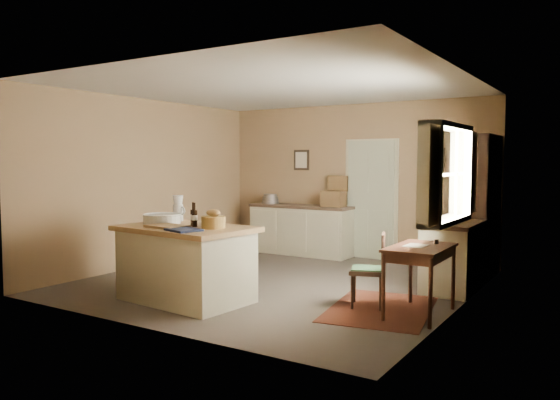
# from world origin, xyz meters

# --- Properties ---
(ground) EXTENTS (5.00, 5.00, 0.00)m
(ground) POSITION_xyz_m (0.00, 0.00, 0.00)
(ground) COLOR #4C423A
(ground) RESTS_ON ground
(wall_back) EXTENTS (5.00, 0.10, 2.70)m
(wall_back) POSITION_xyz_m (0.00, 2.50, 1.35)
(wall_back) COLOR #8F6F4D
(wall_back) RESTS_ON ground
(wall_front) EXTENTS (5.00, 0.10, 2.70)m
(wall_front) POSITION_xyz_m (0.00, -2.50, 1.35)
(wall_front) COLOR #8F6F4D
(wall_front) RESTS_ON ground
(wall_left) EXTENTS (0.10, 5.00, 2.70)m
(wall_left) POSITION_xyz_m (-2.50, 0.00, 1.35)
(wall_left) COLOR #8F6F4D
(wall_left) RESTS_ON ground
(wall_right) EXTENTS (0.10, 5.00, 2.70)m
(wall_right) POSITION_xyz_m (2.50, 0.00, 1.35)
(wall_right) COLOR #8F6F4D
(wall_right) RESTS_ON ground
(ceiling) EXTENTS (5.00, 5.00, 0.00)m
(ceiling) POSITION_xyz_m (0.00, 0.00, 2.70)
(ceiling) COLOR silver
(ceiling) RESTS_ON wall_back
(door) EXTENTS (0.97, 0.06, 2.11)m
(door) POSITION_xyz_m (0.35, 2.47, 1.05)
(door) COLOR #B3B899
(door) RESTS_ON ground
(framed_prints) EXTENTS (2.82, 0.02, 0.38)m
(framed_prints) POSITION_xyz_m (0.20, 2.48, 1.72)
(framed_prints) COLOR black
(framed_prints) RESTS_ON ground
(window) EXTENTS (0.25, 1.99, 1.12)m
(window) POSITION_xyz_m (2.42, -0.20, 1.55)
(window) COLOR beige
(window) RESTS_ON ground
(work_island) EXTENTS (1.69, 1.18, 1.20)m
(work_island) POSITION_xyz_m (-0.41, -1.44, 0.48)
(work_island) COLOR beige
(work_island) RESTS_ON ground
(sideboard) EXTENTS (1.94, 0.55, 1.18)m
(sideboard) POSITION_xyz_m (-0.89, 2.20, 0.48)
(sideboard) COLOR beige
(sideboard) RESTS_ON ground
(rug) EXTENTS (1.35, 1.76, 0.01)m
(rug) POSITION_xyz_m (1.75, -0.55, 0.00)
(rug) COLOR #45180D
(rug) RESTS_ON ground
(writing_desk) EXTENTS (0.58, 0.95, 0.82)m
(writing_desk) POSITION_xyz_m (2.20, -0.55, 0.67)
(writing_desk) COLOR #3C1F14
(writing_desk) RESTS_ON ground
(desk_chair) EXTENTS (0.50, 0.50, 0.84)m
(desk_chair) POSITION_xyz_m (1.58, -0.54, 0.42)
(desk_chair) COLOR black
(desk_chair) RESTS_ON ground
(right_cabinet) EXTENTS (0.63, 1.13, 0.99)m
(right_cabinet) POSITION_xyz_m (2.20, 0.85, 0.46)
(right_cabinet) COLOR beige
(right_cabinet) RESTS_ON ground
(shelving_unit) EXTENTS (0.35, 0.94, 2.08)m
(shelving_unit) POSITION_xyz_m (2.35, 1.97, 1.04)
(shelving_unit) COLOR black
(shelving_unit) RESTS_ON ground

